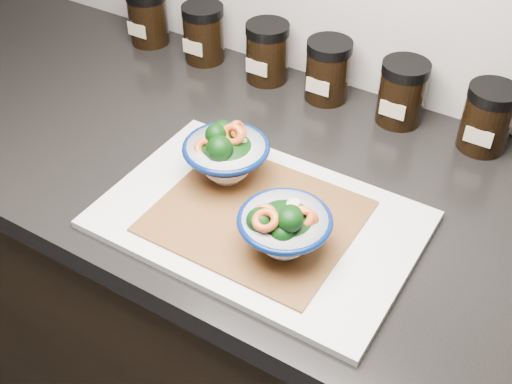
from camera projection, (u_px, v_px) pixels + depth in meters
The scene contains 12 objects.
cabinet at pixel (248, 336), 1.35m from camera, with size 3.43×0.58×0.86m, color black.
countertop at pixel (246, 171), 1.06m from camera, with size 3.50×0.60×0.04m, color black.
cutting_board at pixel (259, 220), 0.93m from camera, with size 0.45×0.30×0.01m, color silver.
bamboo_mat at pixel (256, 216), 0.92m from camera, with size 0.28×0.24×0.00m, color brown.
bowl_left at pixel (226, 155), 0.96m from camera, with size 0.13×0.13×0.10m.
bowl_right at pixel (284, 228), 0.84m from camera, with size 0.13×0.13×0.09m.
spice_jar_a at pixel (148, 16), 1.31m from camera, with size 0.08×0.08×0.11m.
spice_jar_b at pixel (204, 33), 1.26m from camera, with size 0.08×0.08×0.11m.
spice_jar_c at pixel (267, 52), 1.20m from camera, with size 0.08×0.08×0.11m.
spice_jar_d at pixel (328, 70), 1.15m from camera, with size 0.08×0.08×0.11m.
spice_jar_e at pixel (402, 92), 1.10m from camera, with size 0.08×0.08×0.11m.
spice_jar_f at pixel (487, 118), 1.04m from camera, with size 0.08×0.08×0.11m.
Camera 1 is at (0.44, 0.76, 1.55)m, focal length 45.00 mm.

